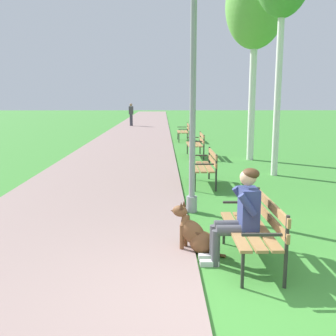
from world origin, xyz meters
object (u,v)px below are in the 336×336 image
park_bench_mid (205,164)px  park_bench_far (197,143)px  park_bench_near (256,225)px  park_bench_furthest (185,130)px  person_seated_on_near_bench (240,212)px  birch_tree_fourth (255,7)px  pedestrian_distant (131,115)px  dog_brown (195,234)px  lamp_post_near (193,88)px

park_bench_mid → park_bench_far: bearing=87.6°
park_bench_near → park_bench_furthest: bearing=90.5°
park_bench_near → person_seated_on_near_bench: size_ratio=1.20×
birch_tree_fourth → pedestrian_distant: 17.09m
dog_brown → lamp_post_near: 2.83m
park_bench_near → dog_brown: park_bench_near is taller
birch_tree_fourth → pedestrian_distant: bearing=108.5°
park_bench_furthest → pedestrian_distant: (-3.35, 9.83, 0.33)m
park_bench_mid → park_bench_furthest: bearing=89.8°
dog_brown → pedestrian_distant: bearing=96.5°
park_bench_far → birch_tree_fourth: bearing=-22.1°
park_bench_far → lamp_post_near: size_ratio=0.34×
pedestrian_distant → dog_brown: bearing=-83.5°
park_bench_far → birch_tree_fourth: size_ratio=0.24×
dog_brown → lamp_post_near: lamp_post_near is taller
lamp_post_near → dog_brown: bearing=-92.7°
park_bench_furthest → pedestrian_distant: pedestrian_distant is taller
person_seated_on_near_bench → birch_tree_fourth: birch_tree_fourth is taller
park_bench_mid → birch_tree_fourth: (1.96, 3.94, 4.44)m
lamp_post_near → birch_tree_fourth: birch_tree_fourth is taller
park_bench_far → park_bench_furthest: size_ratio=1.00×
park_bench_near → pedestrian_distant: pedestrian_distant is taller
park_bench_far → person_seated_on_near_bench: size_ratio=1.20×
park_bench_mid → park_bench_furthest: size_ratio=1.00×
park_bench_near → park_bench_furthest: (-0.13, 14.51, 0.00)m
park_bench_mid → birch_tree_fourth: birch_tree_fourth is taller
person_seated_on_near_bench → pedestrian_distant: bearing=97.7°
park_bench_mid → dog_brown: 4.35m
person_seated_on_near_bench → park_bench_mid: bearing=89.4°
dog_brown → park_bench_furthest: bearing=87.5°
park_bench_mid → person_seated_on_near_bench: size_ratio=1.20×
dog_brown → pedestrian_distant: (-2.73, 23.97, 0.58)m
park_bench_furthest → birch_tree_fourth: (1.93, -5.89, 4.44)m
park_bench_far → dog_brown: bearing=-95.0°
park_bench_near → pedestrian_distant: (-3.48, 24.35, 0.33)m
park_bench_near → birch_tree_fourth: birch_tree_fourth is taller
person_seated_on_near_bench → lamp_post_near: lamp_post_near is taller
park_bench_furthest → lamp_post_near: lamp_post_near is taller
park_bench_mid → park_bench_near: bearing=-88.0°
dog_brown → birch_tree_fourth: size_ratio=0.12×
park_bench_near → person_seated_on_near_bench: (-0.21, 0.02, 0.17)m
birch_tree_fourth → park_bench_furthest: bearing=108.1°
dog_brown → park_bench_near: bearing=-26.6°
person_seated_on_near_bench → birch_tree_fourth: bearing=76.9°
park_bench_furthest → dog_brown: park_bench_furthest is taller
lamp_post_near → pedestrian_distant: size_ratio=2.68×
person_seated_on_near_bench → dog_brown: size_ratio=1.64×
lamp_post_near → person_seated_on_near_bench: bearing=-79.2°
dog_brown → birch_tree_fourth: bearing=72.9°
birch_tree_fourth → park_bench_near: bearing=-101.8°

